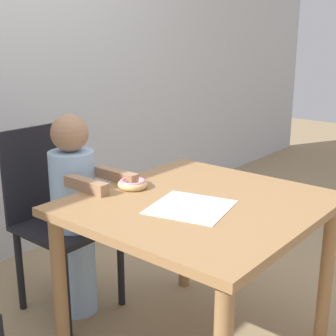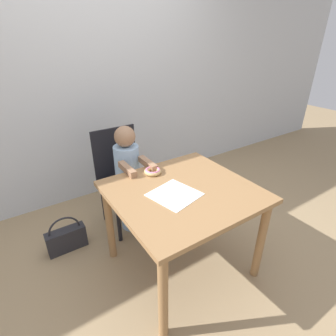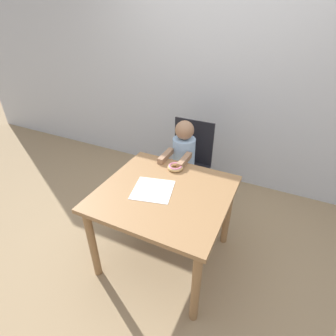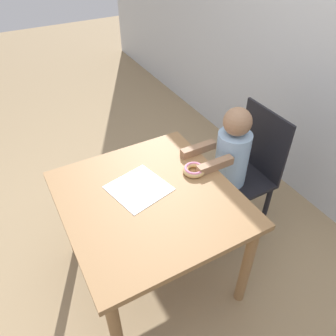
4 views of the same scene
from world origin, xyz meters
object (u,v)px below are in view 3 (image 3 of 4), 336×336
chair (188,165)px  handbag (136,184)px  child_figure (183,167)px  donut (175,167)px

chair → handbag: (-0.60, -0.10, -0.37)m
child_figure → donut: child_figure is taller
donut → handbag: (-0.67, 0.36, -0.62)m
child_figure → handbag: size_ratio=3.04×
chair → child_figure: size_ratio=0.91×
chair → handbag: 0.71m
chair → child_figure: bearing=-90.0°
chair → donut: chair is taller
child_figure → donut: (0.06, -0.33, 0.21)m
chair → donut: (0.06, -0.46, 0.25)m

